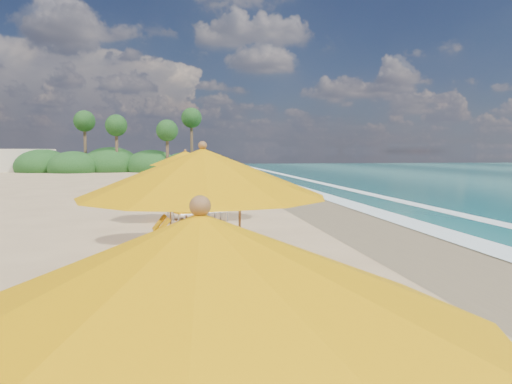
# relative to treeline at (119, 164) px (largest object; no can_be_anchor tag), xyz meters

# --- Properties ---
(ground) EXTENTS (160.00, 160.00, 0.00)m
(ground) POSITION_rel_treeline_xyz_m (9.94, -45.51, -1.00)
(ground) COLOR tan
(ground) RESTS_ON ground
(wet_sand) EXTENTS (4.00, 160.00, 0.01)m
(wet_sand) POSITION_rel_treeline_xyz_m (13.94, -45.51, -0.99)
(wet_sand) COLOR #85734F
(wet_sand) RESTS_ON ground
(surf_foam) EXTENTS (4.00, 160.00, 0.01)m
(surf_foam) POSITION_rel_treeline_xyz_m (16.64, -45.51, -0.97)
(surf_foam) COLOR white
(surf_foam) RESTS_ON ground
(station_2) EXTENTS (2.81, 2.59, 2.62)m
(station_2) POSITION_rel_treeline_xyz_m (7.97, -55.78, 0.47)
(station_2) COLOR olive
(station_2) RESTS_ON ground
(station_3) EXTENTS (2.77, 2.77, 2.08)m
(station_3) POSITION_rel_treeline_xyz_m (8.78, -51.66, 0.17)
(station_3) COLOR olive
(station_3) RESTS_ON ground
(station_4) EXTENTS (2.39, 2.27, 2.02)m
(station_4) POSITION_rel_treeline_xyz_m (7.39, -47.48, 0.14)
(station_4) COLOR olive
(station_4) RESTS_ON ground
(station_5) EXTENTS (3.38, 3.34, 2.60)m
(station_5) POSITION_rel_treeline_xyz_m (7.88, -43.49, 0.46)
(station_5) COLOR olive
(station_5) RESTS_ON ground
(station_6) EXTENTS (2.45, 2.31, 2.14)m
(station_6) POSITION_rel_treeline_xyz_m (8.71, -38.91, 0.20)
(station_6) COLOR olive
(station_6) RESTS_ON ground
(station_7) EXTENTS (3.07, 3.00, 2.40)m
(station_7) POSITION_rel_treeline_xyz_m (8.61, -36.34, 0.35)
(station_7) COLOR olive
(station_7) RESTS_ON ground
(station_8) EXTENTS (2.18, 2.02, 2.00)m
(station_8) POSITION_rel_treeline_xyz_m (7.37, -31.59, 0.12)
(station_8) COLOR olive
(station_8) RESTS_ON ground
(station_9) EXTENTS (2.83, 2.71, 2.37)m
(station_9) POSITION_rel_treeline_xyz_m (8.64, -27.99, 0.33)
(station_9) COLOR olive
(station_9) RESTS_ON ground
(treeline) EXTENTS (25.80, 8.80, 9.74)m
(treeline) POSITION_rel_treeline_xyz_m (0.00, 0.00, 0.00)
(treeline) COLOR #163D14
(treeline) RESTS_ON ground
(beach_building) EXTENTS (7.00, 5.00, 2.80)m
(beach_building) POSITION_rel_treeline_xyz_m (-12.06, 2.49, 0.40)
(beach_building) COLOR beige
(beach_building) RESTS_ON ground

